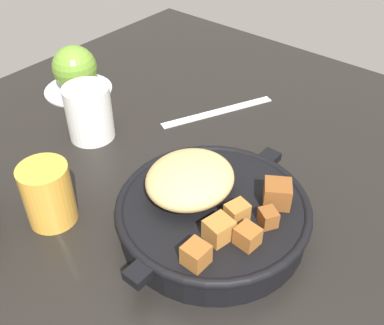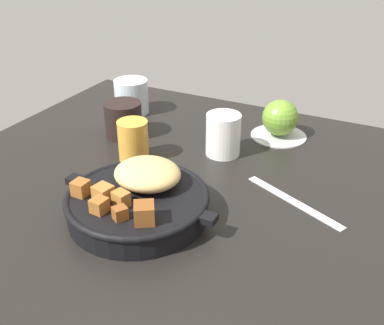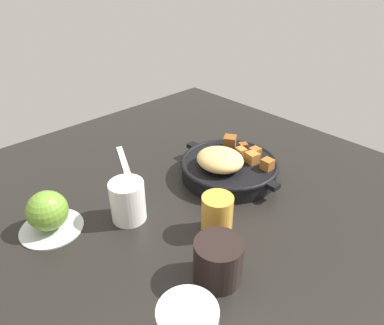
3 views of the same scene
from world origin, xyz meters
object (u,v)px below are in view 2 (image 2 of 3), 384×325
at_px(water_glass_short, 131,97).
at_px(white_creamer_pitcher, 222,134).
at_px(butter_knife, 294,201).
at_px(juice_glass_amber, 133,141).
at_px(cast_iron_skillet, 139,199).
at_px(coffee_mug_dark, 123,119).
at_px(red_apple, 280,118).

bearing_deg(water_glass_short, white_creamer_pitcher, -19.97).
xyz_separation_m(butter_knife, juice_glass_amber, (-0.34, 0.01, 0.04)).
distance_m(cast_iron_skillet, coffee_mug_dark, 0.32).
relative_size(cast_iron_skillet, white_creamer_pitcher, 3.20).
distance_m(cast_iron_skillet, juice_glass_amber, 0.20).
bearing_deg(red_apple, cast_iron_skillet, -106.20).
bearing_deg(butter_knife, juice_glass_amber, -156.72).
xyz_separation_m(red_apple, water_glass_short, (-0.37, -0.03, -0.00)).
relative_size(cast_iron_skillet, red_apple, 3.52).
xyz_separation_m(butter_knife, water_glass_short, (-0.48, 0.22, 0.04)).
xyz_separation_m(coffee_mug_dark, juice_glass_amber, (0.08, -0.08, 0.00)).
bearing_deg(butter_knife, water_glass_short, -179.45).
bearing_deg(cast_iron_skillet, white_creamer_pitcher, 82.97).
distance_m(red_apple, butter_knife, 0.27).
distance_m(red_apple, white_creamer_pitcher, 0.16).
bearing_deg(juice_glass_amber, white_creamer_pitcher, 34.43).
relative_size(red_apple, water_glass_short, 0.95).
relative_size(cast_iron_skillet, water_glass_short, 3.34).
xyz_separation_m(red_apple, white_creamer_pitcher, (-0.08, -0.13, -0.00)).
height_order(red_apple, juice_glass_amber, red_apple).
distance_m(red_apple, water_glass_short, 0.38).
relative_size(cast_iron_skillet, juice_glass_amber, 3.39).
height_order(juice_glass_amber, white_creamer_pitcher, white_creamer_pitcher).
distance_m(cast_iron_skillet, white_creamer_pitcher, 0.27).
xyz_separation_m(butter_knife, white_creamer_pitcher, (-0.19, 0.11, 0.04)).
height_order(cast_iron_skillet, juice_glass_amber, cast_iron_skillet).
height_order(juice_glass_amber, water_glass_short, water_glass_short).
relative_size(butter_knife, white_creamer_pitcher, 2.37).
xyz_separation_m(cast_iron_skillet, coffee_mug_dark, (-0.20, 0.25, 0.01)).
height_order(red_apple, water_glass_short, red_apple).
relative_size(coffee_mug_dark, white_creamer_pitcher, 0.94).
bearing_deg(cast_iron_skillet, butter_knife, 34.82).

